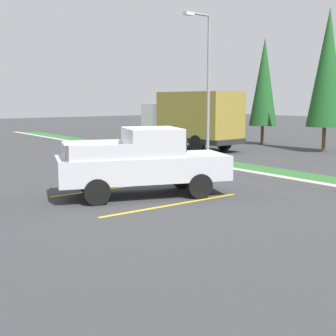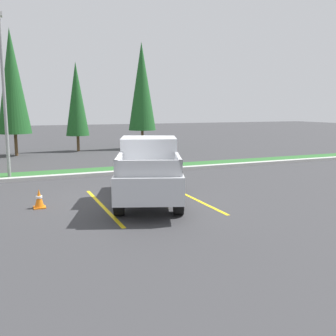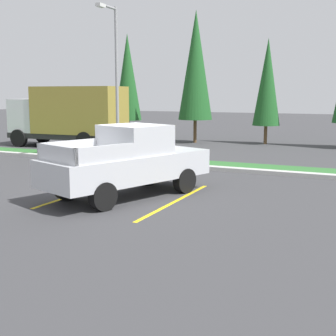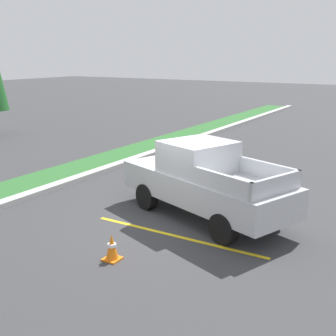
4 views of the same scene
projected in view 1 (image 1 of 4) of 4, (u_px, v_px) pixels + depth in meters
ground_plane at (146, 190)px, 15.02m from camera, size 120.00×120.00×0.00m
parking_line_near at (118, 188)px, 15.38m from camera, size 0.12×4.80×0.01m
parking_line_far at (174, 205)px, 12.93m from camera, size 0.12×4.80×0.01m
curb_strip at (251, 173)px, 17.98m from camera, size 56.00×0.40×0.15m
grass_median at (269, 172)px, 18.64m from camera, size 56.00×1.80×0.06m
pickup_truck_main at (145, 162)px, 14.02m from camera, size 3.58×5.55×2.10m
cargo_truck_distant at (191, 118)px, 27.10m from camera, size 6.91×2.77×3.40m
street_light at (206, 78)px, 20.65m from camera, size 0.24×1.49×6.77m
cypress_tree_leftmost at (264, 82)px, 29.71m from camera, size 1.80×1.80×6.93m
cypress_tree_left_inner at (327, 68)px, 25.28m from camera, size 2.07×2.07×7.98m
traffic_cone at (105, 171)px, 17.13m from camera, size 0.36×0.36×0.60m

